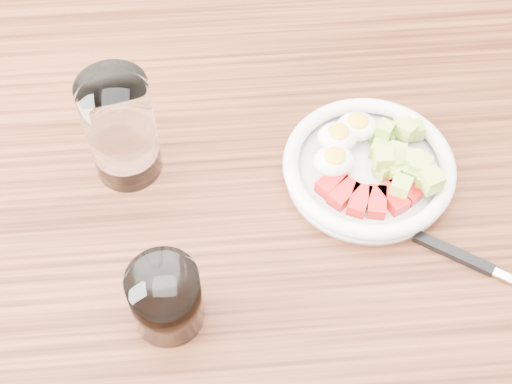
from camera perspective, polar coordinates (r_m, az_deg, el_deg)
dining_table at (r=0.89m, az=0.69°, el=-5.20°), size 1.50×0.90×0.77m
bowl at (r=0.83m, az=9.09°, el=2.13°), size 0.20×0.20×0.05m
fork at (r=0.80m, az=17.18°, el=-5.47°), size 0.16×0.12×0.01m
water_glass at (r=0.80m, az=-10.76°, el=4.99°), size 0.08×0.08×0.14m
coffee_glass at (r=0.71m, az=-7.22°, el=-8.46°), size 0.07×0.07×0.08m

